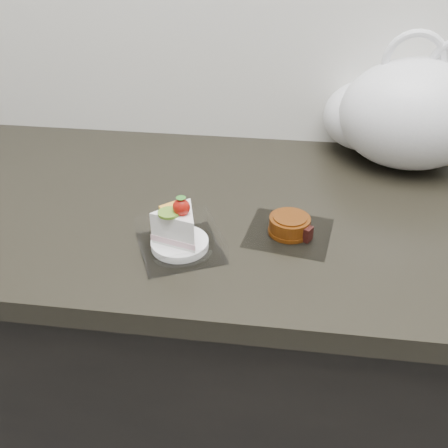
# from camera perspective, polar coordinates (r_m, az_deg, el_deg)

# --- Properties ---
(counter) EXTENTS (2.04, 0.64, 0.90)m
(counter) POSITION_cam_1_polar(r_m,az_deg,el_deg) (1.24, 7.10, -16.03)
(counter) COLOR black
(counter) RESTS_ON ground
(cake_tray) EXTENTS (0.17, 0.17, 0.10)m
(cake_tray) POSITION_cam_1_polar(r_m,az_deg,el_deg) (0.82, -5.13, -1.26)
(cake_tray) COLOR white
(cake_tray) RESTS_ON counter
(mooncake_wrap) EXTENTS (0.16, 0.15, 0.03)m
(mooncake_wrap) POSITION_cam_1_polar(r_m,az_deg,el_deg) (0.87, 7.55, -0.31)
(mooncake_wrap) COLOR white
(mooncake_wrap) RESTS_ON counter
(plastic_bag) EXTENTS (0.38, 0.31, 0.28)m
(plastic_bag) POSITION_cam_1_polar(r_m,az_deg,el_deg) (1.13, 19.86, 11.76)
(plastic_bag) COLOR white
(plastic_bag) RESTS_ON counter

